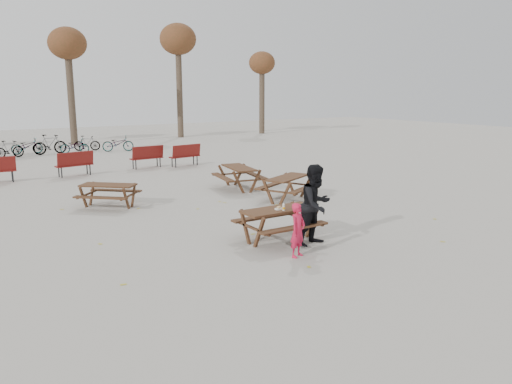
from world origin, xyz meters
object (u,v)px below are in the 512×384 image
food_tray (279,209)px  picnic_table_north (109,196)px  child (298,230)px  picnic_table_east (288,189)px  main_picnic_table (279,216)px  adult (316,205)px  picnic_table_far (239,178)px  soda_bottle (284,207)px

food_tray → picnic_table_north: (-2.32, 5.70, -0.44)m
child → picnic_table_north: (-2.03, 6.79, -0.23)m
picnic_table_east → food_tray: bearing=-154.9°
child → picnic_table_north: child is taller
main_picnic_table → food_tray: size_ratio=10.00×
adult → picnic_table_far: bearing=61.6°
adult → child: bearing=-164.1°
picnic_table_east → main_picnic_table: bearing=-155.0°
soda_bottle → adult: 0.74m
soda_bottle → picnic_table_north: bearing=112.0°
soda_bottle → picnic_table_east: 4.61m
main_picnic_table → food_tray: food_tray is taller
child → adult: adult is taller
picnic_table_north → picnic_table_far: (4.80, 0.29, 0.05)m
main_picnic_table → picnic_table_far: 6.38m
soda_bottle → child: size_ratio=0.15×
soda_bottle → child: 1.05m
main_picnic_table → picnic_table_north: main_picnic_table is taller
main_picnic_table → child: (-0.35, -1.18, -0.00)m
main_picnic_table → child: bearing=-106.3°
main_picnic_table → picnic_table_far: (2.43, 5.90, -0.18)m
picnic_table_north → adult: bearing=-23.5°
picnic_table_north → food_tray: bearing=-26.1°
soda_bottle → picnic_table_far: soda_bottle is taller
main_picnic_table → child: size_ratio=1.54×
food_tray → picnic_table_north: size_ratio=0.11×
picnic_table_north → picnic_table_far: picnic_table_far is taller
adult → picnic_table_north: adult is taller
child → picnic_table_east: child is taller
picnic_table_east → adult: bearing=-144.5°
picnic_table_east → picnic_table_north: 5.59m
child → picnic_table_east: bearing=33.7°
picnic_table_north → child: bearing=-31.6°
soda_bottle → child: child is taller
picnic_table_far → food_tray: bearing=167.8°
adult → picnic_table_north: size_ratio=1.14×
food_tray → picnic_table_far: size_ratio=0.10×
food_tray → picnic_table_north: bearing=112.1°
child → soda_bottle: bearing=49.2°
adult → food_tray: bearing=121.2°
main_picnic_table → food_tray: (-0.06, -0.09, 0.21)m
main_picnic_table → picnic_table_far: picnic_table_far is taller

